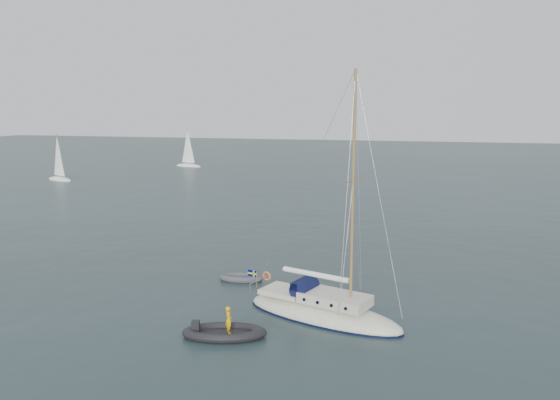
# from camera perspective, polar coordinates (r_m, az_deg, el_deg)

# --- Properties ---
(ground) EXTENTS (300.00, 300.00, 0.00)m
(ground) POSITION_cam_1_polar(r_m,az_deg,el_deg) (30.81, 3.94, -10.07)
(ground) COLOR black
(ground) RESTS_ON ground
(sailboat) EXTENTS (8.89, 2.67, 12.66)m
(sailboat) POSITION_cam_1_polar(r_m,az_deg,el_deg) (27.66, 4.53, -10.30)
(sailboat) COLOR white
(sailboat) RESTS_ON ground
(dinghy) EXTENTS (2.68, 1.21, 0.38)m
(dinghy) POSITION_cam_1_polar(r_m,az_deg,el_deg) (33.53, -4.09, -8.12)
(dinghy) COLOR #4D4D52
(dinghy) RESTS_ON ground
(rib) EXTENTS (3.90, 1.77, 1.47)m
(rib) POSITION_cam_1_polar(r_m,az_deg,el_deg) (25.82, -5.86, -13.54)
(rib) COLOR black
(rib) RESTS_ON ground
(distant_yacht_c) EXTENTS (5.60, 2.99, 7.43)m
(distant_yacht_c) POSITION_cam_1_polar(r_m,az_deg,el_deg) (99.32, -9.59, 5.30)
(distant_yacht_c) COLOR white
(distant_yacht_c) RESTS_ON ground
(distant_yacht_a) EXTENTS (5.46, 2.91, 7.23)m
(distant_yacht_a) POSITION_cam_1_polar(r_m,az_deg,el_deg) (85.33, -22.16, 3.99)
(distant_yacht_a) COLOR white
(distant_yacht_a) RESTS_ON ground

